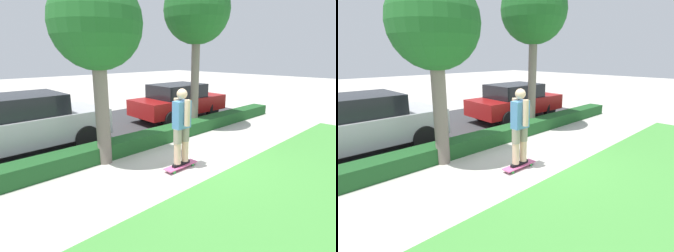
{
  "view_description": "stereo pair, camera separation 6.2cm",
  "coord_description": "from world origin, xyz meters",
  "views": [
    {
      "loc": [
        -4.69,
        -4.15,
        2.57
      ],
      "look_at": [
        -0.23,
        0.6,
        0.81
      ],
      "focal_mm": 28.0,
      "sensor_mm": 36.0,
      "label": 1
    },
    {
      "loc": [
        -4.74,
        -4.11,
        2.57
      ],
      "look_at": [
        -0.23,
        0.6,
        0.81
      ],
      "focal_mm": 28.0,
      "sensor_mm": 36.0,
      "label": 2
    }
  ],
  "objects": [
    {
      "name": "ground_plane",
      "position": [
        0.0,
        0.0,
        0.0
      ],
      "size": [
        60.0,
        60.0,
        0.0
      ],
      "primitive_type": "plane",
      "color": "#BCB7AD"
    },
    {
      "name": "skateboard",
      "position": [
        -0.57,
        -0.21,
        0.07
      ],
      "size": [
        0.91,
        0.24,
        0.09
      ],
      "color": "#DB5B93",
      "rests_on": "ground_plane"
    },
    {
      "name": "parked_car_middle",
      "position": [
        2.98,
        3.37,
        0.75
      ],
      "size": [
        4.09,
        1.85,
        1.45
      ],
      "rotation": [
        0.0,
        0.0,
        -0.03
      ],
      "color": "maroon",
      "rests_on": "ground_plane"
    },
    {
      "name": "tree_near",
      "position": [
        -1.67,
        1.34,
        3.19
      ],
      "size": [
        2.04,
        2.04,
        4.28
      ],
      "color": "#70665B",
      "rests_on": "ground_plane"
    },
    {
      "name": "skater_person",
      "position": [
        -0.57,
        -0.21,
        1.05
      ],
      "size": [
        0.51,
        0.46,
        1.79
      ],
      "color": "black",
      "rests_on": "skateboard"
    },
    {
      "name": "hedge_row",
      "position": [
        0.0,
        1.6,
        0.2
      ],
      "size": [
        13.02,
        0.6,
        0.4
      ],
      "color": "#1E5123",
      "rests_on": "ground_plane"
    },
    {
      "name": "street_asphalt",
      "position": [
        0.0,
        4.2,
        0.0
      ],
      "size": [
        13.02,
        5.0,
        0.01
      ],
      "color": "#38383A",
      "rests_on": "ground_plane"
    },
    {
      "name": "tree_mid",
      "position": [
        2.33,
        1.95,
        3.96
      ],
      "size": [
        2.2,
        2.2,
        5.12
      ],
      "color": "#70665B",
      "rests_on": "ground_plane"
    },
    {
      "name": "parked_car_front",
      "position": [
        -2.91,
        3.33,
        0.84
      ],
      "size": [
        4.19,
        2.0,
        1.6
      ],
      "rotation": [
        0.0,
        0.0,
        0.01
      ],
      "color": "#B7B7BC",
      "rests_on": "ground_plane"
    },
    {
      "name": "grass_lawn_strip",
      "position": [
        0.0,
        -3.0,
        0.01
      ],
      "size": [
        13.02,
        4.0,
        0.01
      ],
      "color": "#47933D",
      "rests_on": "ground_plane"
    }
  ]
}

